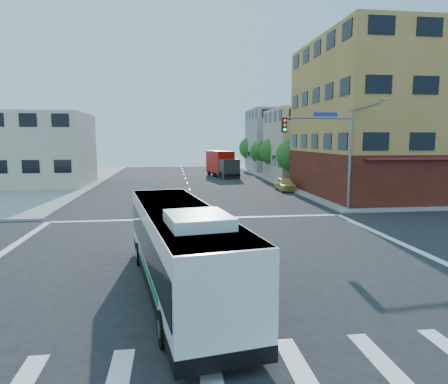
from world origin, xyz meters
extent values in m
plane|color=black|center=(0.00, 0.00, 0.00)|extent=(120.00, 120.00, 0.00)
cube|color=gray|center=(35.00, 35.00, 0.07)|extent=(50.00, 50.00, 0.15)
cube|color=#BC8743|center=(20.00, 18.50, 7.00)|extent=(18.00, 15.00, 14.00)
cube|color=#5B2114|center=(20.00, 18.50, 2.00)|extent=(18.09, 15.08, 4.00)
cube|color=#C2AD94|center=(17.00, 34.00, 4.50)|extent=(12.00, 10.00, 9.00)
cube|color=gray|center=(17.00, 48.00, 5.00)|extent=(12.00, 10.00, 10.00)
cube|color=beige|center=(-17.00, 30.00, 4.00)|extent=(12.00, 10.00, 8.00)
cylinder|color=slate|center=(10.80, 10.80, 3.50)|extent=(0.18, 0.18, 7.00)
cylinder|color=slate|center=(8.30, 10.55, 6.60)|extent=(5.01, 0.62, 0.12)
cube|color=black|center=(5.80, 10.30, 6.10)|extent=(0.32, 0.30, 1.00)
sphere|color=#FF0C0C|center=(5.80, 10.13, 6.40)|extent=(0.20, 0.20, 0.20)
sphere|color=yellow|center=(5.80, 10.13, 6.10)|extent=(0.20, 0.20, 0.20)
sphere|color=#19FF33|center=(5.80, 10.13, 5.80)|extent=(0.20, 0.20, 0.20)
cube|color=#153695|center=(8.80, 10.60, 6.85)|extent=(1.80, 0.22, 0.28)
cube|color=gray|center=(13.30, 11.05, 8.00)|extent=(0.50, 0.22, 0.14)
cylinder|color=#362513|center=(11.80, 28.00, 0.96)|extent=(0.28, 0.28, 1.92)
sphere|color=#1A5819|center=(11.80, 28.00, 3.37)|extent=(3.60, 3.60, 3.60)
sphere|color=#1A5819|center=(12.20, 27.70, 4.27)|extent=(2.52, 2.52, 2.52)
cylinder|color=#362513|center=(11.80, 36.00, 1.00)|extent=(0.28, 0.28, 1.99)
sphere|color=#1A5819|center=(11.80, 36.00, 3.51)|extent=(3.80, 3.80, 3.80)
sphere|color=#1A5819|center=(12.20, 35.70, 4.46)|extent=(2.66, 2.66, 2.66)
cylinder|color=#362513|center=(11.80, 44.00, 0.94)|extent=(0.28, 0.28, 1.89)
sphere|color=#1A5819|center=(11.80, 44.00, 3.25)|extent=(3.40, 3.40, 3.40)
sphere|color=#1A5819|center=(12.20, 43.70, 4.10)|extent=(2.38, 2.38, 2.38)
cylinder|color=#362513|center=(11.80, 52.00, 1.01)|extent=(0.28, 0.28, 2.03)
sphere|color=#1A5819|center=(11.80, 52.00, 3.63)|extent=(4.00, 4.00, 4.00)
sphere|color=#1A5819|center=(12.20, 51.70, 4.63)|extent=(2.80, 2.80, 2.80)
cube|color=black|center=(-1.54, -3.14, 0.49)|extent=(4.01, 10.98, 0.40)
cube|color=white|center=(-1.54, -3.14, 1.59)|extent=(4.00, 10.96, 2.55)
cube|color=black|center=(-1.54, -3.14, 1.74)|extent=(3.99, 10.65, 1.12)
cube|color=black|center=(-2.40, 2.11, 1.65)|extent=(2.08, 0.39, 1.21)
cube|color=#E5590C|center=(-2.41, 2.13, 2.55)|extent=(1.69, 0.32, 0.25)
cube|color=white|center=(-1.54, -3.14, 2.81)|extent=(3.92, 10.74, 0.11)
cube|color=white|center=(-1.10, -5.78, 3.02)|extent=(1.90, 2.20, 0.32)
cube|color=#077A34|center=(-2.60, -3.76, 0.94)|extent=(0.82, 4.86, 0.25)
cube|color=#077A34|center=(-0.33, -3.39, 0.94)|extent=(0.82, 4.86, 0.25)
cylinder|color=black|center=(-3.15, 0.08, 0.47)|extent=(0.42, 0.96, 0.93)
cylinder|color=#99999E|center=(-3.28, 0.06, 0.47)|extent=(0.11, 0.46, 0.47)
cylinder|color=black|center=(-1.04, 0.43, 0.47)|extent=(0.42, 0.96, 0.93)
cylinder|color=#99999E|center=(-0.92, 0.45, 0.47)|extent=(0.11, 0.46, 0.47)
cylinder|color=black|center=(-2.03, -6.70, 0.47)|extent=(0.42, 0.96, 0.93)
cylinder|color=#99999E|center=(-2.16, -6.72, 0.47)|extent=(0.11, 0.46, 0.47)
cylinder|color=black|center=(0.07, -6.35, 0.47)|extent=(0.42, 0.96, 0.93)
cylinder|color=#99999E|center=(0.20, -6.33, 0.47)|extent=(0.11, 0.46, 0.47)
cube|color=#242429|center=(5.71, 35.78, 1.28)|extent=(2.67, 2.60, 2.56)
cube|color=black|center=(5.91, 34.87, 1.67)|extent=(2.04, 0.52, 0.98)
cube|color=#AD0A03|center=(4.92, 39.44, 2.07)|extent=(3.48, 5.89, 2.95)
cube|color=black|center=(5.17, 38.28, 0.54)|extent=(3.79, 8.15, 0.30)
cylinder|color=black|center=(4.66, 35.76, 0.49)|extent=(0.48, 1.02, 0.98)
cylinder|color=black|center=(6.68, 36.20, 0.49)|extent=(0.48, 1.02, 0.98)
cylinder|color=black|center=(4.06, 38.54, 0.49)|extent=(0.48, 1.02, 0.98)
cylinder|color=black|center=(6.07, 38.98, 0.49)|extent=(0.48, 1.02, 0.98)
cylinder|color=black|center=(3.53, 40.95, 0.49)|extent=(0.48, 1.02, 0.98)
cylinder|color=black|center=(5.55, 41.39, 0.49)|extent=(0.48, 1.02, 0.98)
imported|color=#E1B959|center=(9.53, 22.70, 0.66)|extent=(1.61, 3.92, 1.33)
camera|label=1|loc=(-1.77, -16.21, 5.15)|focal=32.00mm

